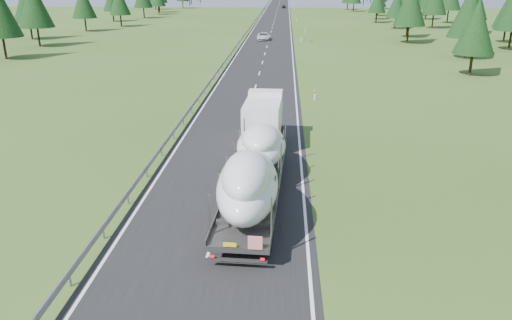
# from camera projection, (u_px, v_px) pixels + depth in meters

# --- Properties ---
(ground) EXTENTS (400.00, 400.00, 0.00)m
(ground) POSITION_uv_depth(u_px,v_px,m) (212.00, 242.00, 24.04)
(ground) COLOR #334F1A
(ground) RESTS_ON ground
(road_surface) EXTENTS (10.00, 400.00, 0.02)m
(road_surface) POSITION_uv_depth(u_px,v_px,m) (271.00, 31.00, 117.77)
(road_surface) COLOR black
(road_surface) RESTS_ON ground
(guardrail) EXTENTS (0.10, 400.00, 0.76)m
(guardrail) POSITION_uv_depth(u_px,v_px,m) (249.00, 29.00, 117.80)
(guardrail) COLOR slate
(guardrail) RESTS_ON ground
(marker_posts) EXTENTS (0.13, 350.08, 1.00)m
(marker_posts) POSITION_uv_depth(u_px,v_px,m) (295.00, 13.00, 168.79)
(marker_posts) COLOR silver
(marker_posts) RESTS_ON ground
(highway_sign) EXTENTS (0.08, 0.90, 2.60)m
(highway_sign) POSITION_uv_depth(u_px,v_px,m) (305.00, 32.00, 98.02)
(highway_sign) COLOR slate
(highway_sign) RESTS_ON ground
(boat_truck) EXTENTS (3.51, 20.26, 4.26)m
(boat_truck) POSITION_uv_depth(u_px,v_px,m) (257.00, 153.00, 29.38)
(boat_truck) COLOR silver
(boat_truck) RESTS_ON ground
(distant_van) EXTENTS (2.54, 5.39, 1.49)m
(distant_van) POSITION_uv_depth(u_px,v_px,m) (263.00, 36.00, 101.11)
(distant_van) COLOR silver
(distant_van) RESTS_ON ground
(distant_car_dark) EXTENTS (1.85, 4.20, 1.41)m
(distant_car_dark) POSITION_uv_depth(u_px,v_px,m) (284.00, 6.00, 206.65)
(distant_car_dark) COLOR black
(distant_car_dark) RESTS_ON ground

